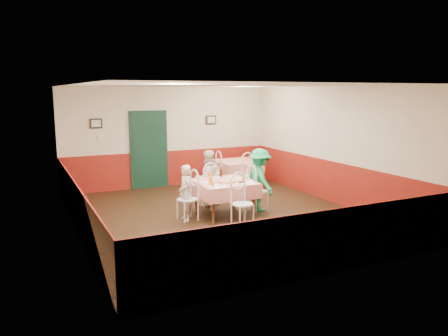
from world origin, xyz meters
name	(u,v)px	position (x,y,z in m)	size (l,w,h in m)	color
floor	(221,216)	(0.00, 0.00, 0.00)	(7.00, 7.00, 0.00)	black
ceiling	(221,85)	(0.00, 0.00, 2.80)	(7.00, 7.00, 0.00)	white
back_wall	(169,137)	(0.00, 3.50, 1.40)	(6.00, 0.10, 2.80)	beige
front_wall	(327,183)	(0.00, -3.50, 1.40)	(6.00, 0.10, 2.80)	beige
left_wall	(74,162)	(-3.00, 0.00, 1.40)	(0.10, 7.00, 2.80)	beige
right_wall	(333,145)	(3.00, 0.00, 1.40)	(0.10, 7.00, 2.80)	beige
wainscot_back	(170,168)	(0.00, 3.48, 0.50)	(6.00, 0.03, 1.00)	maroon
wainscot_front	(323,243)	(0.00, -3.48, 0.50)	(6.00, 0.03, 1.00)	maroon
wainscot_left	(77,209)	(-2.98, 0.00, 0.50)	(0.03, 7.00, 1.00)	maroon
wainscot_right	(331,181)	(2.98, 0.00, 0.50)	(0.03, 7.00, 1.00)	maroon
door	(149,151)	(-0.60, 3.45, 1.05)	(0.96, 0.06, 2.10)	black
picture_left	(96,123)	(-2.00, 3.45, 1.85)	(0.32, 0.03, 0.26)	black
picture_right	(211,120)	(1.30, 3.45, 1.85)	(0.32, 0.03, 0.26)	black
thermostat	(101,137)	(-1.90, 3.45, 1.50)	(0.10, 0.03, 0.10)	white
main_table	(224,198)	(0.08, 0.03, 0.38)	(1.22, 1.22, 0.77)	red
second_table	(237,174)	(1.64, 2.40, 0.38)	(1.12, 1.12, 0.77)	red
chair_left	(188,199)	(-0.77, 0.02, 0.45)	(0.42, 0.42, 0.90)	white
chair_right	(258,191)	(0.93, 0.03, 0.45)	(0.42, 0.42, 0.90)	white
chair_far	(208,187)	(0.08, 0.88, 0.45)	(0.42, 0.42, 0.90)	white
chair_near	(242,204)	(0.08, -0.82, 0.45)	(0.42, 0.42, 0.90)	white
chair_second_a	(213,174)	(0.89, 2.40, 0.45)	(0.42, 0.42, 0.90)	white
chair_second_b	(250,176)	(1.64, 1.65, 0.45)	(0.42, 0.42, 0.90)	white
pizza	(226,181)	(0.10, -0.05, 0.77)	(0.42, 0.42, 0.03)	#B74723
plate_left	(206,182)	(-0.34, 0.04, 0.77)	(0.25, 0.25, 0.01)	white
plate_right	(240,179)	(0.47, 0.05, 0.77)	(0.25, 0.25, 0.01)	white
plate_far	(216,178)	(0.08, 0.43, 0.77)	(0.25, 0.25, 0.01)	white
glass_a	(211,181)	(-0.33, -0.20, 0.84)	(0.08, 0.08, 0.15)	#BF7219
glass_b	(244,179)	(0.43, -0.22, 0.83)	(0.07, 0.07, 0.14)	#BF7219
glass_c	(210,175)	(-0.05, 0.45, 0.84)	(0.08, 0.08, 0.15)	#BF7219
beer_bottle	(221,173)	(0.20, 0.44, 0.87)	(0.06, 0.06, 0.21)	#381C0A
shaker_a	(214,184)	(-0.33, -0.37, 0.81)	(0.04, 0.04, 0.09)	silver
shaker_b	(220,185)	(-0.26, -0.46, 0.81)	(0.04, 0.04, 0.09)	silver
shaker_c	(212,184)	(-0.37, -0.36, 0.81)	(0.04, 0.04, 0.09)	#B23319
menu_left	(217,186)	(-0.27, -0.40, 0.76)	(0.30, 0.40, 0.00)	white
menu_right	(248,183)	(0.47, -0.33, 0.76)	(0.30, 0.40, 0.00)	white
wallet	(241,182)	(0.35, -0.26, 0.77)	(0.11, 0.09, 0.02)	black
diner_left	(185,193)	(-0.82, 0.02, 0.59)	(0.43, 0.28, 1.18)	gray
diner_far	(207,178)	(0.08, 0.93, 0.66)	(0.64, 0.50, 1.33)	gray
diner_right	(260,180)	(0.98, 0.03, 0.71)	(0.92, 0.53, 1.42)	gray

